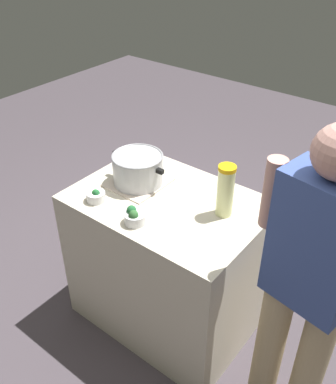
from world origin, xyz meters
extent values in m
plane|color=#4A4148|center=(0.00, 0.00, 0.00)|extent=(8.00, 8.00, 0.00)
cube|color=beige|center=(0.00, 0.00, 0.44)|extent=(1.02, 0.72, 0.89)
cube|color=beige|center=(-0.23, 0.03, 0.89)|extent=(0.29, 0.31, 0.01)
cylinder|color=#B7B7BC|center=(-0.23, 0.03, 0.98)|extent=(0.28, 0.28, 0.16)
torus|color=#99999E|center=(-0.23, 0.03, 1.06)|extent=(0.28, 0.28, 0.01)
cube|color=black|center=(-0.39, 0.03, 1.02)|extent=(0.04, 0.02, 0.02)
cube|color=black|center=(-0.08, 0.03, 1.02)|extent=(0.04, 0.02, 0.02)
cylinder|color=#EBF0A1|center=(0.29, 0.08, 1.01)|extent=(0.08, 0.08, 0.26)
cylinder|color=#F9B50F|center=(0.29, 0.08, 1.15)|extent=(0.09, 0.09, 0.02)
ellipsoid|color=yellow|center=(0.31, 0.08, 1.02)|extent=(0.04, 0.04, 0.01)
cylinder|color=silver|center=(-0.01, -0.25, 0.91)|extent=(0.11, 0.11, 0.05)
ellipsoid|color=#396823|center=(-0.03, -0.25, 0.94)|extent=(0.04, 0.04, 0.04)
ellipsoid|color=#306530|center=(0.00, -0.27, 0.94)|extent=(0.05, 0.05, 0.06)
ellipsoid|color=#226332|center=(-0.03, -0.25, 0.95)|extent=(0.05, 0.05, 0.06)
cylinder|color=silver|center=(-0.29, -0.24, 0.91)|extent=(0.10, 0.10, 0.05)
ellipsoid|color=#216632|center=(-0.29, -0.24, 0.93)|extent=(0.04, 0.04, 0.04)
ellipsoid|color=#218124|center=(-0.29, -0.24, 0.93)|extent=(0.04, 0.04, 0.05)
cylinder|color=tan|center=(0.73, -0.14, 0.41)|extent=(0.14, 0.14, 0.83)
cylinder|color=tan|center=(0.93, -0.14, 0.41)|extent=(0.14, 0.14, 0.83)
cube|color=#3C5296|center=(0.83, -0.14, 1.12)|extent=(0.37, 0.25, 0.58)
cylinder|color=tan|center=(0.62, -0.14, 1.26)|extent=(0.08, 0.08, 0.30)
camera|label=1|loc=(1.15, -1.47, 2.19)|focal=40.33mm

